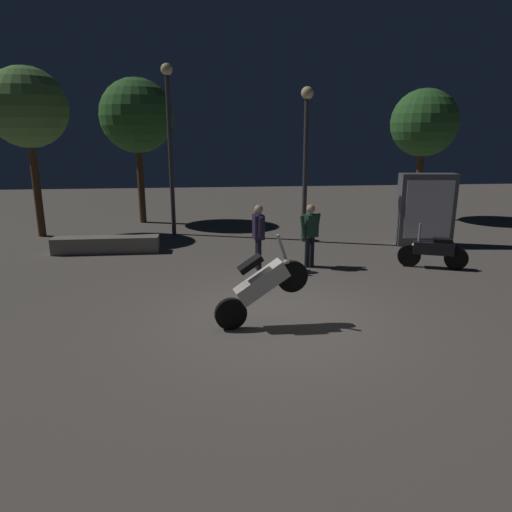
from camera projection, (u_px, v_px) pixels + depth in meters
name	position (u px, v px, depth m)	size (l,w,h in m)	color
ground_plane	(276.00, 320.00, 8.55)	(40.00, 40.00, 0.00)	#605951
motorcycle_white_foreground	(261.00, 285.00, 8.10)	(1.65, 0.46, 1.63)	black
motorcycle_black_parked_left	(433.00, 251.00, 11.60)	(1.60, 0.66, 1.11)	black
person_rider_beside	(258.00, 232.00, 11.35)	(0.28, 0.66, 1.60)	black
person_bystander_far	(310.00, 230.00, 11.59)	(0.61, 0.41, 1.57)	black
streetlamp_near	(169.00, 130.00, 14.58)	(0.36, 0.36, 5.24)	#38383D
streetlamp_far	(306.00, 144.00, 13.72)	(0.36, 0.36, 4.50)	#38383D
tree_left_bg	(137.00, 116.00, 16.42)	(2.55, 2.55, 5.06)	#4C331E
tree_center_bg	(27.00, 108.00, 14.15)	(2.39, 2.39, 5.16)	#4C331E
tree_right_bg	(424.00, 123.00, 17.17)	(2.42, 2.42, 4.76)	#4C331E
kiosk_billboard	(426.00, 210.00, 13.78)	(1.64, 0.70, 2.10)	#595960
planter_wall_low	(106.00, 245.00, 13.10)	(2.89, 0.50, 0.45)	gray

